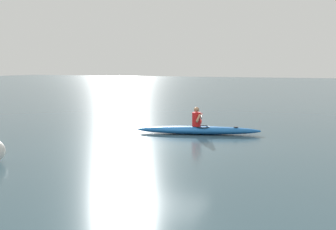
% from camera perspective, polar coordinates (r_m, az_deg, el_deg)
% --- Properties ---
extents(ground_plane, '(160.00, 160.00, 0.00)m').
position_cam_1_polar(ground_plane, '(13.85, 0.42, -3.84)').
color(ground_plane, '#334C56').
extents(kayak, '(4.88, 2.09, 0.32)m').
position_cam_1_polar(kayak, '(15.17, 4.56, -2.26)').
color(kayak, '#1959A5').
rests_on(kayak, ground).
extents(kayaker, '(0.76, 2.31, 0.77)m').
position_cam_1_polar(kayaker, '(15.10, 4.36, -0.45)').
color(kayaker, red).
rests_on(kayaker, kayak).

